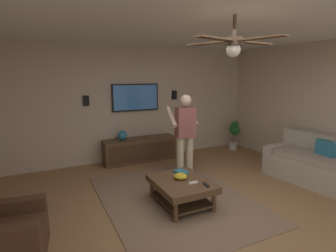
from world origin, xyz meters
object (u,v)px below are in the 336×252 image
coffee_table (181,187)px  bowl (181,176)px  vase_round (122,135)px  remote_white (193,183)px  remote_black (206,185)px  tv (136,97)px  ceiling_fan (234,44)px  person_standing (185,131)px  wall_speaker_right (86,101)px  potted_plant_short (234,131)px  media_console (140,150)px  armchair (0,239)px  book (181,172)px  wall_speaker_left (174,95)px  couch (321,167)px

coffee_table → bowl: bowl is taller
bowl → vase_round: (2.27, 0.26, 0.21)m
remote_white → remote_black: 0.20m
tv → ceiling_fan: ceiling_fan is taller
tv → bowl: size_ratio=5.45×
tv → person_standing: size_ratio=0.68×
coffee_table → remote_white: remote_white is taller
tv → wall_speaker_right: bearing=-90.7°
potted_plant_short → vase_round: (0.18, 3.06, 0.16)m
media_console → tv: size_ratio=1.52×
bowl → vase_round: 2.29m
media_console → person_standing: (-1.32, -0.45, 0.66)m
armchair → wall_speaker_right: 3.40m
potted_plant_short → bowl: (-2.09, 2.81, -0.05)m
vase_round → book: bearing=-169.1°
tv → remote_black: tv is taller
media_console → remote_white: size_ratio=11.33×
potted_plant_short → remote_black: 3.59m
wall_speaker_left → coffee_table: bearing=154.9°
person_standing → ceiling_fan: ceiling_fan is taller
tv → vase_round: bearing=-61.2°
person_standing → bowl: size_ratio=7.97×
remote_black → book: book is taller
book → coffee_table: bearing=136.4°
bowl → book: (0.23, -0.14, -0.03)m
coffee_table → ceiling_fan: bearing=-171.5°
media_console → bowl: bearing=-3.9°
media_console → potted_plant_short: bearing=86.6°
wall_speaker_right → book: bearing=-154.1°
armchair → remote_black: (-0.04, -2.61, 0.13)m
book → wall_speaker_right: 2.74m
armchair → person_standing: person_standing is taller
couch → potted_plant_short: size_ratio=2.50×
remote_black → person_standing: bearing=174.1°
armchair → wall_speaker_left: (2.86, -3.57, 1.23)m
couch → coffee_table: size_ratio=1.99×
bowl → book: size_ratio=0.94×
bowl → wall_speaker_right: (2.51, 0.97, 1.01)m
media_console → book: bearing=-0.5°
coffee_table → tv: size_ratio=0.89×
media_console → bowl: size_ratio=8.26×
coffee_table → bowl: size_ratio=4.86×
wall_speaker_left → ceiling_fan: size_ratio=0.18×
person_standing → armchair: bearing=119.3°
coffee_table → person_standing: size_ratio=0.61×
remote_black → vase_round: 2.71m
bowl → remote_white: 0.25m
person_standing → vase_round: person_standing is taller
coffee_table → remote_black: size_ratio=6.67×
person_standing → wall_speaker_right: size_ratio=7.45×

